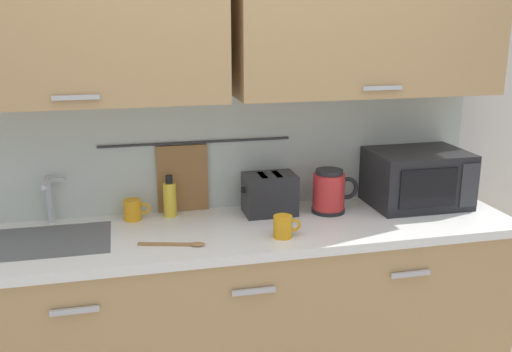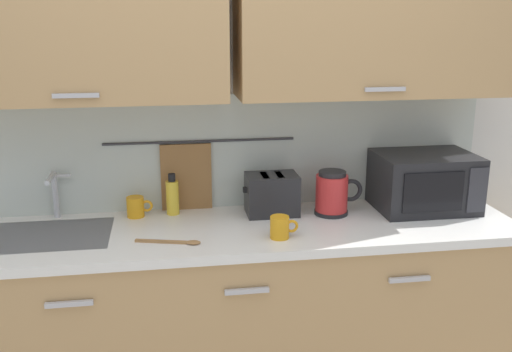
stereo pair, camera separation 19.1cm
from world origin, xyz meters
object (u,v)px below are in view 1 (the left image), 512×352
Objects in this scene: microwave at (417,178)px; mug_near_sink at (133,210)px; electric_kettle at (330,192)px; mug_by_kettle at (283,227)px; toaster at (270,194)px; dish_soap_bottle at (170,198)px; wooden_spoon at (180,244)px.

microwave reaches higher than mug_near_sink.
electric_kettle is 1.89× the size of mug_by_kettle.
microwave is 0.74m from toaster.
mug_by_kettle is (-0.76, -0.27, -0.09)m from microwave.
microwave is at bearing -3.94° from mug_near_sink.
mug_near_sink is at bearing 173.48° from electric_kettle.
dish_soap_bottle reaches higher than mug_by_kettle.
dish_soap_bottle is at bearing 139.21° from mug_by_kettle.
mug_near_sink is 1.00× the size of mug_by_kettle.
microwave is 1.68× the size of wooden_spoon.
mug_near_sink is (-1.37, 0.09, -0.09)m from microwave.
toaster is at bearing 170.41° from electric_kettle.
dish_soap_bottle is (-0.74, 0.12, -0.01)m from electric_kettle.
toaster reaches higher than mug_near_sink.
dish_soap_bottle is at bearing 171.50° from toaster.
mug_near_sink and mug_by_kettle have the same top height.
electric_kettle is at bearing -6.52° from mug_near_sink.
wooden_spoon is (-0.74, -0.26, -0.10)m from electric_kettle.
electric_kettle is at bearing -178.77° from microwave.
toaster is 2.13× the size of mug_by_kettle.
wooden_spoon is at bearing -64.32° from mug_near_sink.
microwave reaches higher than wooden_spoon.
toaster is (-0.74, 0.04, -0.04)m from microwave.
mug_near_sink is 0.44× the size of wooden_spoon.
electric_kettle is 0.79m from wooden_spoon.
mug_by_kettle is at bearing -40.79° from dish_soap_bottle.
wooden_spoon is at bearing -146.45° from toaster.
mug_near_sink is (-0.17, -0.01, -0.04)m from dish_soap_bottle.
microwave is 3.83× the size of mug_near_sink.
toaster is (0.63, -0.06, 0.05)m from mug_near_sink.
mug_near_sink is at bearing 148.92° from mug_by_kettle.
mug_by_kettle is 0.44× the size of wooden_spoon.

